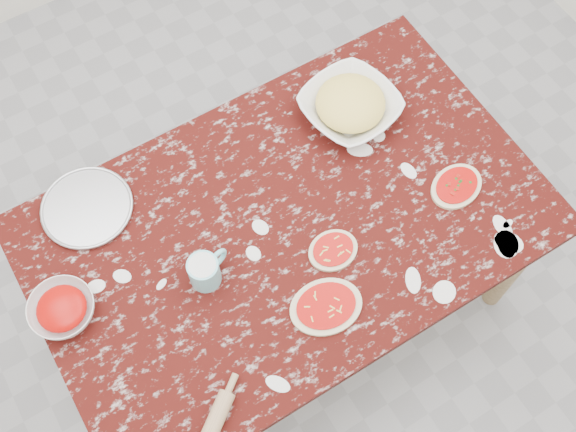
{
  "coord_description": "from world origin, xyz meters",
  "views": [
    {
      "loc": [
        -0.49,
        -0.8,
        2.74
      ],
      "look_at": [
        0.0,
        0.0,
        0.8
      ],
      "focal_mm": 43.68,
      "sensor_mm": 36.0,
      "label": 1
    }
  ],
  "objects_px": {
    "sauce_bowl": "(63,310)",
    "cheese_bowl": "(350,107)",
    "flour_mug": "(205,271)",
    "worktable": "(288,234)",
    "pizza_tray": "(87,208)"
  },
  "relations": [
    {
      "from": "sauce_bowl",
      "to": "flour_mug",
      "type": "relative_size",
      "value": 1.42
    },
    {
      "from": "pizza_tray",
      "to": "sauce_bowl",
      "type": "relative_size",
      "value": 1.45
    },
    {
      "from": "worktable",
      "to": "sauce_bowl",
      "type": "height_order",
      "value": "sauce_bowl"
    },
    {
      "from": "cheese_bowl",
      "to": "flour_mug",
      "type": "height_order",
      "value": "flour_mug"
    },
    {
      "from": "worktable",
      "to": "pizza_tray",
      "type": "distance_m",
      "value": 0.64
    },
    {
      "from": "worktable",
      "to": "pizza_tray",
      "type": "relative_size",
      "value": 5.6
    },
    {
      "from": "flour_mug",
      "to": "worktable",
      "type": "bearing_deg",
      "value": 5.35
    },
    {
      "from": "sauce_bowl",
      "to": "cheese_bowl",
      "type": "relative_size",
      "value": 0.63
    },
    {
      "from": "pizza_tray",
      "to": "cheese_bowl",
      "type": "relative_size",
      "value": 0.92
    },
    {
      "from": "cheese_bowl",
      "to": "pizza_tray",
      "type": "bearing_deg",
      "value": 171.87
    },
    {
      "from": "pizza_tray",
      "to": "flour_mug",
      "type": "height_order",
      "value": "flour_mug"
    },
    {
      "from": "worktable",
      "to": "sauce_bowl",
      "type": "xyz_separation_m",
      "value": [
        -0.72,
        0.09,
        0.11
      ]
    },
    {
      "from": "cheese_bowl",
      "to": "flour_mug",
      "type": "bearing_deg",
      "value": -158.65
    },
    {
      "from": "worktable",
      "to": "pizza_tray",
      "type": "xyz_separation_m",
      "value": [
        -0.52,
        0.37,
        0.09
      ]
    },
    {
      "from": "cheese_bowl",
      "to": "flour_mug",
      "type": "distance_m",
      "value": 0.75
    }
  ]
}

